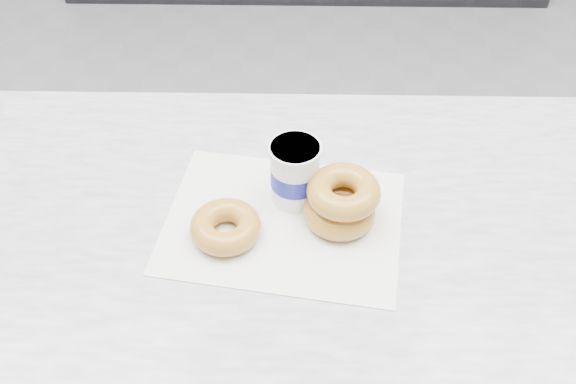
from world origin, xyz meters
name	(u,v)px	position (x,y,z in m)	size (l,w,h in m)	color
ground	(306,293)	(0.00, 0.00, 0.00)	(5.00, 5.00, 0.00)	gray
wax_paper	(283,221)	(-0.05, -0.53, 0.90)	(0.34, 0.26, 0.00)	silver
donut_single	(226,227)	(-0.13, -0.56, 0.92)	(0.10, 0.10, 0.04)	#C28135
donut_stack	(341,202)	(0.03, -0.53, 0.94)	(0.14, 0.14, 0.07)	#C28135
coffee_cup	(295,173)	(-0.03, -0.48, 0.95)	(0.08, 0.08, 0.10)	white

